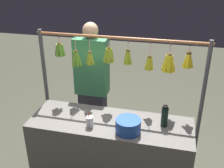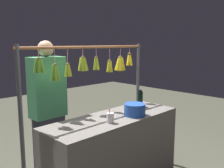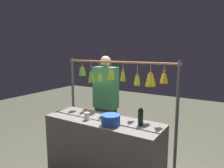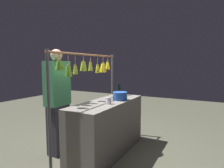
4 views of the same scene
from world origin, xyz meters
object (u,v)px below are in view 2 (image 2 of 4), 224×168
(blue_bucket, at_px, (135,110))
(drink_cup, at_px, (110,118))
(vendor_person, at_px, (48,114))
(water_bottle, at_px, (140,99))

(blue_bucket, xyz_separation_m, drink_cup, (0.40, -0.01, -0.02))
(blue_bucket, bearing_deg, vendor_person, -53.23)
(blue_bucket, bearing_deg, water_bottle, -150.47)
(water_bottle, relative_size, vendor_person, 0.13)
(drink_cup, distance_m, vendor_person, 0.88)
(drink_cup, bearing_deg, water_bottle, -165.89)
(blue_bucket, bearing_deg, drink_cup, -0.89)
(water_bottle, bearing_deg, drink_cup, 14.11)
(blue_bucket, distance_m, vendor_person, 1.07)
(blue_bucket, height_order, drink_cup, drink_cup)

